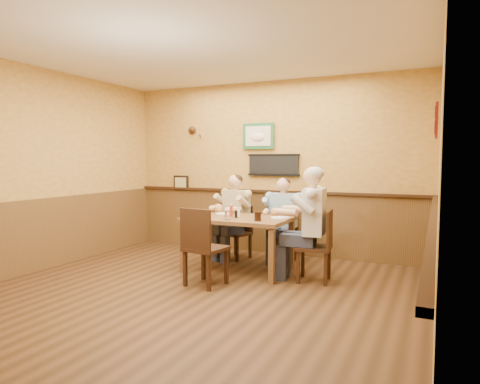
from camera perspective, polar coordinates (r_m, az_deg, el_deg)
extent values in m
plane|color=#372210|center=(5.00, -6.57, -13.61)|extent=(5.00, 5.00, 0.00)
cube|color=silver|center=(4.92, -6.87, 19.19)|extent=(5.00, 5.00, 0.02)
cube|color=gold|center=(7.01, 4.08, 3.22)|extent=(5.00, 0.02, 2.80)
cube|color=gold|center=(6.43, -26.08, 2.68)|extent=(0.02, 5.00, 2.80)
cube|color=gold|center=(4.05, 25.03, 1.97)|extent=(0.02, 5.00, 2.80)
cube|color=brown|center=(7.06, 3.98, -4.10)|extent=(5.00, 0.02, 1.00)
cube|color=brown|center=(4.18, 24.34, -10.44)|extent=(0.02, 5.00, 1.00)
cube|color=black|center=(6.94, 4.49, 3.62)|extent=(0.88, 0.03, 0.34)
cube|color=#216033|center=(7.05, 2.45, 7.46)|extent=(0.54, 0.03, 0.42)
cube|color=black|center=(7.75, -7.87, 1.23)|extent=(0.30, 0.03, 0.26)
cube|color=maroon|center=(5.11, 24.76, 8.57)|extent=(0.03, 0.48, 0.36)
cube|color=brown|center=(5.88, -0.24, -3.60)|extent=(1.40, 0.90, 0.05)
cube|color=brown|center=(5.91, -7.54, -7.28)|extent=(0.07, 0.07, 0.70)
cube|color=brown|center=(5.35, 4.25, -8.50)|extent=(0.07, 0.07, 0.70)
cube|color=brown|center=(6.57, -3.87, -6.08)|extent=(0.07, 0.07, 0.70)
cube|color=brown|center=(6.07, 6.87, -6.97)|extent=(0.07, 0.07, 0.70)
cylinder|color=silver|center=(5.75, -4.71, -2.92)|extent=(0.10, 0.10, 0.12)
cylinder|color=white|center=(5.61, -1.69, -3.13)|extent=(0.08, 0.08, 0.11)
cylinder|color=black|center=(5.50, 2.39, -3.27)|extent=(0.11, 0.11, 0.12)
cylinder|color=#B12D12|center=(5.92, -1.18, -2.47)|extent=(0.05, 0.05, 0.17)
cylinder|color=white|center=(5.92, -0.17, -2.84)|extent=(0.05, 0.05, 0.09)
cylinder|color=black|center=(5.80, -0.53, -2.97)|extent=(0.05, 0.05, 0.10)
cylinder|color=white|center=(6.19, -2.23, -2.89)|extent=(0.24, 0.24, 0.01)
cylinder|color=silver|center=(5.76, 5.37, -3.44)|extent=(0.33, 0.33, 0.02)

